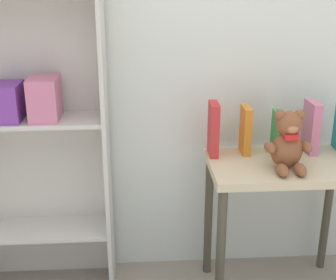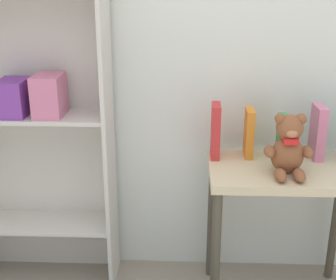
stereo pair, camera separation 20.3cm
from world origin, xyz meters
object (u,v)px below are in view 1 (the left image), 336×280
Objects in this scene: book_standing_red at (213,129)px; book_standing_pink at (311,127)px; teddy_bear at (288,143)px; book_standing_green at (278,132)px; display_table at (282,187)px; book_standing_orange at (246,130)px; bookshelf_side at (29,100)px.

book_standing_red is 0.45m from book_standing_pink.
teddy_bear is 0.34m from book_standing_red.
book_standing_red reaches higher than book_standing_green.
display_table is 3.47× the size of book_standing_green.
teddy_bear is at bearing -103.01° from display_table.
book_standing_orange is at bearing 178.99° from book_standing_green.
display_table is 3.07× the size of book_standing_orange.
book_standing_green is 0.15m from book_standing_pink.
bookshelf_side is 1.27m from book_standing_pink.
book_standing_green is (0.02, 0.19, -0.02)m from teddy_bear.
book_standing_red is at bearing -177.51° from book_standing_green.
bookshelf_side is 1.13m from teddy_bear.
book_standing_red is at bearing 147.61° from teddy_bear.
book_standing_red is 1.26× the size of book_standing_green.
book_standing_orange is 0.15m from book_standing_green.
book_standing_red is 1.11× the size of book_standing_orange.
bookshelf_side reaches higher than display_table.
book_standing_red reaches higher than display_table.
book_standing_pink is at bearing 38.91° from display_table.
teddy_bear reaches higher than book_standing_pink.
teddy_bear is 0.24m from book_standing_orange.
teddy_bear is at bearing -94.36° from book_standing_green.
book_standing_green is at bearing -0.42° from book_standing_orange.
book_standing_orange is at bearing 177.16° from book_standing_pink.
book_standing_orange is at bearing -2.08° from bookshelf_side.
teddy_bear is (1.10, -0.23, -0.14)m from bookshelf_side.
book_standing_green reaches higher than display_table.
display_table is 2.81× the size of book_standing_pink.
bookshelf_side reaches higher than book_standing_green.
book_standing_pink is at bearing -2.01° from bookshelf_side.
teddy_bear is at bearing -132.54° from book_standing_pink.
book_standing_red is (0.81, -0.05, -0.13)m from bookshelf_side.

